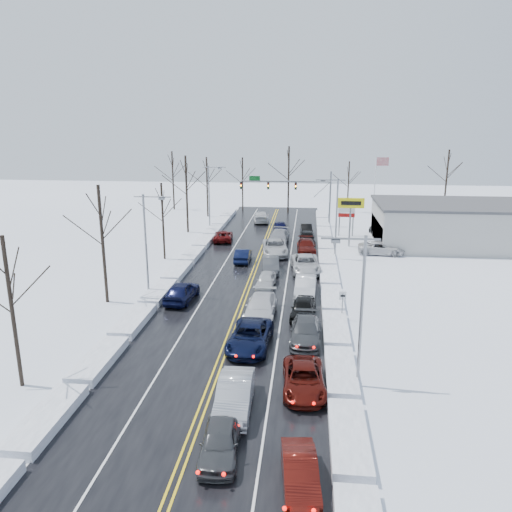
# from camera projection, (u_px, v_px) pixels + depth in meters

# --- Properties ---
(ground) EXTENTS (160.00, 160.00, 0.00)m
(ground) POSITION_uv_depth(u_px,v_px,m) (249.00, 284.00, 47.25)
(ground) COLOR white
(ground) RESTS_ON ground
(road_surface) EXTENTS (14.00, 84.00, 0.01)m
(road_surface) POSITION_uv_depth(u_px,v_px,m) (252.00, 278.00, 49.17)
(road_surface) COLOR black
(road_surface) RESTS_ON ground
(snow_bank_left) EXTENTS (1.81, 72.00, 0.59)m
(snow_bank_left) POSITION_uv_depth(u_px,v_px,m) (176.00, 275.00, 49.94)
(snow_bank_left) COLOR white
(snow_bank_left) RESTS_ON ground
(snow_bank_right) EXTENTS (1.81, 72.00, 0.59)m
(snow_bank_right) POSITION_uv_depth(u_px,v_px,m) (329.00, 280.00, 48.40)
(snow_bank_right) COLOR white
(snow_bank_right) RESTS_ON ground
(traffic_signal_mast) EXTENTS (13.28, 0.39, 8.00)m
(traffic_signal_mast) POSITION_uv_depth(u_px,v_px,m) (295.00, 189.00, 72.34)
(traffic_signal_mast) COLOR slate
(traffic_signal_mast) RESTS_ON ground
(tires_plus_sign) EXTENTS (3.20, 0.34, 6.00)m
(tires_plus_sign) POSITION_uv_depth(u_px,v_px,m) (351.00, 206.00, 60.24)
(tires_plus_sign) COLOR slate
(tires_plus_sign) RESTS_ON ground
(used_vehicles_sign) EXTENTS (2.20, 0.22, 4.65)m
(used_vehicles_sign) POSITION_uv_depth(u_px,v_px,m) (347.00, 211.00, 66.44)
(used_vehicles_sign) COLOR slate
(used_vehicles_sign) RESTS_ON ground
(speed_limit_sign) EXTENTS (0.55, 0.09, 2.35)m
(speed_limit_sign) POSITION_uv_depth(u_px,v_px,m) (343.00, 300.00, 38.31)
(speed_limit_sign) COLOR slate
(speed_limit_sign) RESTS_ON ground
(flagpole) EXTENTS (1.87, 1.20, 10.00)m
(flagpole) POSITION_uv_depth(u_px,v_px,m) (376.00, 185.00, 72.96)
(flagpole) COLOR silver
(flagpole) RESTS_ON ground
(dealership_building) EXTENTS (20.40, 12.40, 5.30)m
(dealership_building) POSITION_uv_depth(u_px,v_px,m) (459.00, 224.00, 61.41)
(dealership_building) COLOR #A3A29E
(dealership_building) RESTS_ON ground
(streetlight_se) EXTENTS (3.20, 0.25, 9.00)m
(streetlight_se) POSITION_uv_depth(u_px,v_px,m) (358.00, 300.00, 27.74)
(streetlight_se) COLOR slate
(streetlight_se) RESTS_ON ground
(streetlight_ne) EXTENTS (3.20, 0.25, 9.00)m
(streetlight_ne) POSITION_uv_depth(u_px,v_px,m) (335.00, 212.00, 54.62)
(streetlight_ne) COLOR slate
(streetlight_ne) RESTS_ON ground
(streetlight_sw) EXTENTS (3.20, 0.25, 9.00)m
(streetlight_sw) POSITION_uv_depth(u_px,v_px,m) (148.00, 237.00, 42.86)
(streetlight_sw) COLOR slate
(streetlight_sw) RESTS_ON ground
(streetlight_nw) EXTENTS (3.20, 0.25, 9.00)m
(streetlight_nw) POSITION_uv_depth(u_px,v_px,m) (210.00, 192.00, 69.74)
(streetlight_nw) COLOR slate
(streetlight_nw) RESTS_ON ground
(tree_left_a) EXTENTS (3.60, 3.60, 9.00)m
(tree_left_a) POSITION_uv_depth(u_px,v_px,m) (8.00, 283.00, 27.52)
(tree_left_a) COLOR #2D231C
(tree_left_a) RESTS_ON ground
(tree_left_b) EXTENTS (4.00, 4.00, 10.00)m
(tree_left_b) POSITION_uv_depth(u_px,v_px,m) (101.00, 222.00, 40.83)
(tree_left_b) COLOR #2D231C
(tree_left_b) RESTS_ON ground
(tree_left_c) EXTENTS (3.40, 3.40, 8.50)m
(tree_left_c) POSITION_uv_depth(u_px,v_px,m) (162.00, 206.00, 54.44)
(tree_left_c) COLOR #2D231C
(tree_left_c) RESTS_ON ground
(tree_left_d) EXTENTS (4.20, 4.20, 10.50)m
(tree_left_d) POSITION_uv_depth(u_px,v_px,m) (186.00, 179.00, 67.59)
(tree_left_d) COLOR #2D231C
(tree_left_d) RESTS_ON ground
(tree_left_e) EXTENTS (3.80, 3.80, 9.50)m
(tree_left_e) POSITION_uv_depth(u_px,v_px,m) (207.00, 175.00, 79.25)
(tree_left_e) COLOR #2D231C
(tree_left_e) RESTS_ON ground
(tree_far_a) EXTENTS (4.00, 4.00, 10.00)m
(tree_far_a) POSITION_uv_depth(u_px,v_px,m) (173.00, 169.00, 85.64)
(tree_far_a) COLOR #2D231C
(tree_far_a) RESTS_ON ground
(tree_far_b) EXTENTS (3.60, 3.60, 9.00)m
(tree_far_b) POSITION_uv_depth(u_px,v_px,m) (243.00, 173.00, 85.57)
(tree_far_b) COLOR #2D231C
(tree_far_b) RESTS_ON ground
(tree_far_c) EXTENTS (4.40, 4.40, 11.00)m
(tree_far_c) POSITION_uv_depth(u_px,v_px,m) (289.00, 167.00, 82.48)
(tree_far_c) COLOR #2D231C
(tree_far_c) RESTS_ON ground
(tree_far_d) EXTENTS (3.40, 3.40, 8.50)m
(tree_far_d) POSITION_uv_depth(u_px,v_px,m) (349.00, 177.00, 83.36)
(tree_far_d) COLOR #2D231C
(tree_far_d) RESTS_ON ground
(tree_far_e) EXTENTS (4.20, 4.20, 10.50)m
(tree_far_e) POSITION_uv_depth(u_px,v_px,m) (448.00, 169.00, 81.86)
(tree_far_e) COLOR #2D231C
(tree_far_e) RESTS_ON ground
(queued_car_0) EXTENTS (2.07, 4.52, 1.50)m
(queued_car_0) POSITION_uv_depth(u_px,v_px,m) (220.00, 455.00, 23.07)
(queued_car_0) COLOR #3C3E41
(queued_car_0) RESTS_ON ground
(queued_car_1) EXTENTS (1.95, 5.22, 1.70)m
(queued_car_1) POSITION_uv_depth(u_px,v_px,m) (235.00, 409.00, 26.75)
(queued_car_1) COLOR #A1A4A9
(queued_car_1) RESTS_ON ground
(queued_car_2) EXTENTS (2.96, 5.90, 1.60)m
(queued_car_2) POSITION_uv_depth(u_px,v_px,m) (250.00, 347.00, 34.08)
(queued_car_2) COLOR black
(queued_car_2) RESTS_ON ground
(queued_car_3) EXTENTS (2.45, 5.78, 1.66)m
(queued_car_3) POSITION_uv_depth(u_px,v_px,m) (261.00, 317.00, 39.38)
(queued_car_3) COLOR silver
(queued_car_3) RESTS_ON ground
(queued_car_4) EXTENTS (1.85, 4.16, 1.39)m
(queued_car_4) POSITION_uv_depth(u_px,v_px,m) (266.00, 287.00, 46.39)
(queued_car_4) COLOR silver
(queued_car_4) RESTS_ON ground
(queued_car_5) EXTENTS (2.08, 4.84, 1.55)m
(queued_car_5) POSITION_uv_depth(u_px,v_px,m) (271.00, 272.00, 51.12)
(queued_car_5) COLOR #3E4043
(queued_car_5) RESTS_ON ground
(queued_car_6) EXTENTS (3.48, 6.45, 1.72)m
(queued_car_6) POSITION_uv_depth(u_px,v_px,m) (275.00, 254.00, 57.81)
(queued_car_6) COLOR silver
(queued_car_6) RESTS_ON ground
(queued_car_7) EXTENTS (2.57, 5.81, 1.66)m
(queued_car_7) POSITION_uv_depth(u_px,v_px,m) (279.00, 243.00, 63.12)
(queued_car_7) COLOR gray
(queued_car_7) RESTS_ON ground
(queued_car_8) EXTENTS (2.31, 4.87, 1.61)m
(queued_car_8) POSITION_uv_depth(u_px,v_px,m) (280.00, 233.00, 68.69)
(queued_car_8) COLOR black
(queued_car_8) RESTS_ON ground
(queued_car_9) EXTENTS (1.89, 4.29, 1.37)m
(queued_car_9) POSITION_uv_depth(u_px,v_px,m) (300.00, 487.00, 21.08)
(queued_car_9) COLOR #480E09
(queued_car_9) RESTS_ON ground
(queued_car_10) EXTENTS (2.64, 5.26, 1.43)m
(queued_car_10) POSITION_uv_depth(u_px,v_px,m) (303.00, 390.00, 28.63)
(queued_car_10) COLOR #470E09
(queued_car_10) RESTS_ON ground
(queued_car_11) EXTENTS (2.22, 5.23, 1.51)m
(queued_car_11) POSITION_uv_depth(u_px,v_px,m) (305.00, 341.00, 35.08)
(queued_car_11) COLOR #3E4043
(queued_car_11) RESTS_ON ground
(queued_car_12) EXTENTS (2.19, 4.65, 1.54)m
(queued_car_12) POSITION_uv_depth(u_px,v_px,m) (303.00, 317.00, 39.25)
(queued_car_12) COLOR black
(queued_car_12) RESTS_ON ground
(queued_car_13) EXTENTS (1.96, 5.18, 1.69)m
(queued_car_13) POSITION_uv_depth(u_px,v_px,m) (305.00, 296.00, 44.16)
(queued_car_13) COLOR silver
(queued_car_13) RESTS_ON ground
(queued_car_14) EXTENTS (3.27, 6.21, 1.67)m
(queued_car_14) POSITION_uv_depth(u_px,v_px,m) (305.00, 272.00, 51.20)
(queued_car_14) COLOR silver
(queued_car_14) RESTS_ON ground
(queued_car_15) EXTENTS (2.40, 5.29, 1.50)m
(queued_car_15) POSITION_uv_depth(u_px,v_px,m) (306.00, 252.00, 58.79)
(queued_car_15) COLOR #440C09
(queued_car_15) RESTS_ON ground
(queued_car_16) EXTENTS (2.11, 4.85, 1.63)m
(queued_car_16) POSITION_uv_depth(u_px,v_px,m) (307.00, 244.00, 62.76)
(queued_car_16) COLOR black
(queued_car_16) RESTS_ON ground
(queued_car_17) EXTENTS (1.83, 4.31, 1.38)m
(queued_car_17) POSITION_uv_depth(u_px,v_px,m) (306.00, 234.00, 68.25)
(queued_car_17) COLOR black
(queued_car_17) RESTS_ON ground
(oncoming_car_0) EXTENTS (1.61, 4.47, 1.47)m
(oncoming_car_0) POSITION_uv_depth(u_px,v_px,m) (243.00, 262.00, 54.86)
(oncoming_car_0) COLOR black
(oncoming_car_0) RESTS_ON ground
(oncoming_car_1) EXTENTS (2.77, 5.13, 1.37)m
(oncoming_car_1) POSITION_uv_depth(u_px,v_px,m) (223.00, 241.00, 64.29)
(oncoming_car_1) COLOR #540B0B
(oncoming_car_1) RESTS_ON ground
(oncoming_car_2) EXTENTS (2.91, 5.86, 1.64)m
(oncoming_car_2) POSITION_uv_depth(u_px,v_px,m) (261.00, 222.00, 76.35)
(oncoming_car_2) COLOR silver
(oncoming_car_2) RESTS_ON ground
(oncoming_car_3) EXTENTS (2.42, 5.19, 1.72)m
(oncoming_car_3) POSITION_uv_depth(u_px,v_px,m) (182.00, 301.00, 42.86)
(oncoming_car_3) COLOR black
(oncoming_car_3) RESTS_ON ground
(parked_car_0) EXTENTS (5.49, 2.85, 1.48)m
(parked_car_0) POSITION_uv_depth(u_px,v_px,m) (381.00, 254.00, 57.86)
(parked_car_0) COLOR silver
(parked_car_0) RESTS_ON ground
(parked_car_1) EXTENTS (2.07, 4.85, 1.40)m
(parked_car_1) POSITION_uv_depth(u_px,v_px,m) (400.00, 245.00, 62.18)
(parked_car_1) COLOR #3B3E40
(parked_car_1) RESTS_ON ground
(parked_car_2) EXTENTS (2.05, 4.72, 1.58)m
(parked_car_2) POSITION_uv_depth(u_px,v_px,m) (377.00, 235.00, 67.63)
(parked_car_2) COLOR black
(parked_car_2) RESTS_ON ground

